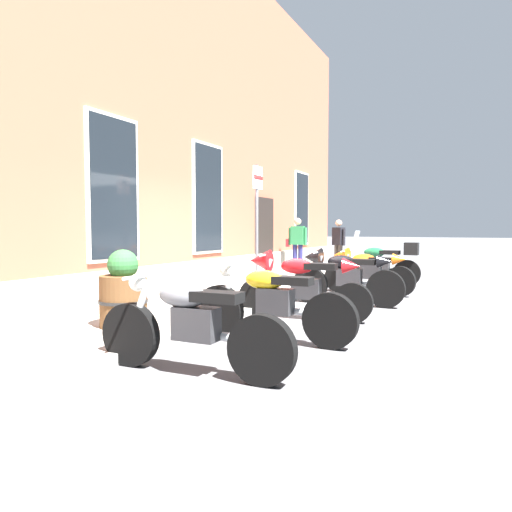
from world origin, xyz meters
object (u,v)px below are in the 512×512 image
object	(u,v)px
motorcycle_orange_sport	(365,269)
pedestrian_dark_jacket	(338,242)
motorcycle_green_touring	(383,263)
pedestrian_striped_shirt	(297,241)
barrel_planter	(123,294)
motorcycle_black_sport	(343,274)
parking_sign	(257,211)
motorcycle_yellow_naked	(270,303)
motorcycle_red_sport	(297,282)
motorcycle_grey_naked	(190,326)

from	to	relation	value
motorcycle_orange_sport	pedestrian_dark_jacket	bearing A→B (deg)	23.47
motorcycle_orange_sport	motorcycle_green_touring	size ratio (longest dim) A/B	0.99
pedestrian_striped_shirt	barrel_planter	xyz separation A→B (m)	(-8.58, -0.91, -0.46)
motorcycle_black_sport	parking_sign	world-z (taller)	parking_sign
pedestrian_striped_shirt	motorcycle_yellow_naked	bearing A→B (deg)	-160.94
motorcycle_red_sport	motorcycle_black_sport	bearing A→B (deg)	-9.36
motorcycle_red_sport	motorcycle_black_sport	world-z (taller)	motorcycle_red_sport
motorcycle_green_touring	barrel_planter	world-z (taller)	motorcycle_green_touring
motorcycle_yellow_naked	motorcycle_red_sport	xyz separation A→B (m)	(1.52, 0.24, 0.10)
motorcycle_grey_naked	motorcycle_yellow_naked	world-z (taller)	motorcycle_yellow_naked
motorcycle_grey_naked	pedestrian_striped_shirt	size ratio (longest dim) A/B	1.33
motorcycle_black_sport	parking_sign	xyz separation A→B (m)	(-0.17, 1.68, 1.19)
motorcycle_yellow_naked	motorcycle_black_sport	xyz separation A→B (m)	(3.13, -0.03, 0.08)
motorcycle_black_sport	parking_sign	size ratio (longest dim) A/B	0.83
barrel_planter	motorcycle_black_sport	bearing A→B (deg)	-26.94
motorcycle_grey_naked	pedestrian_dark_jacket	distance (m)	10.60
barrel_planter	pedestrian_striped_shirt	bearing A→B (deg)	6.04
motorcycle_black_sport	barrel_planter	bearing A→B (deg)	153.06
pedestrian_striped_shirt	parking_sign	distance (m)	5.21
motorcycle_grey_naked	pedestrian_striped_shirt	world-z (taller)	pedestrian_striped_shirt
motorcycle_red_sport	pedestrian_dark_jacket	bearing A→B (deg)	11.56
motorcycle_yellow_naked	motorcycle_black_sport	size ratio (longest dim) A/B	1.04
motorcycle_red_sport	pedestrian_dark_jacket	distance (m)	7.57
parking_sign	pedestrian_dark_jacket	bearing A→B (deg)	0.97
motorcycle_grey_naked	barrel_planter	distance (m)	1.96
pedestrian_dark_jacket	motorcycle_yellow_naked	bearing A→B (deg)	-168.91
parking_sign	motorcycle_red_sport	bearing A→B (deg)	-135.54
motorcycle_green_touring	barrel_planter	bearing A→B (deg)	164.46
pedestrian_striped_shirt	motorcycle_orange_sport	bearing A→B (deg)	-138.96
motorcycle_red_sport	motorcycle_orange_sport	world-z (taller)	motorcycle_red_sport
motorcycle_yellow_naked	parking_sign	world-z (taller)	parking_sign
motorcycle_green_touring	parking_sign	bearing A→B (deg)	153.42
motorcycle_grey_naked	motorcycle_orange_sport	xyz separation A→B (m)	(6.29, -0.21, 0.07)
motorcycle_grey_naked	pedestrian_striped_shirt	distance (m)	9.90
motorcycle_red_sport	pedestrian_dark_jacket	world-z (taller)	pedestrian_dark_jacket
motorcycle_black_sport	motorcycle_grey_naked	bearing A→B (deg)	177.84
motorcycle_grey_naked	motorcycle_orange_sport	distance (m)	6.29
parking_sign	motorcycle_black_sport	bearing A→B (deg)	-84.25
motorcycle_orange_sport	parking_sign	bearing A→B (deg)	136.18
motorcycle_green_touring	pedestrian_dark_jacket	size ratio (longest dim) A/B	1.30
motorcycle_black_sport	pedestrian_striped_shirt	size ratio (longest dim) A/B	1.31
motorcycle_red_sport	parking_sign	distance (m)	2.33
motorcycle_grey_naked	motorcycle_green_touring	world-z (taller)	motorcycle_green_touring
motorcycle_grey_naked	parking_sign	size ratio (longest dim) A/B	0.84
motorcycle_yellow_naked	barrel_planter	world-z (taller)	barrel_planter
pedestrian_striped_shirt	motorcycle_grey_naked	bearing A→B (deg)	-164.64
motorcycle_red_sport	motorcycle_green_touring	xyz separation A→B (m)	(4.94, -0.34, -0.02)
motorcycle_yellow_naked	pedestrian_dark_jacket	bearing A→B (deg)	11.09
motorcycle_yellow_naked	motorcycle_green_touring	bearing A→B (deg)	-0.90
motorcycle_black_sport	barrel_planter	xyz separation A→B (m)	(-3.71, 1.89, -0.01)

